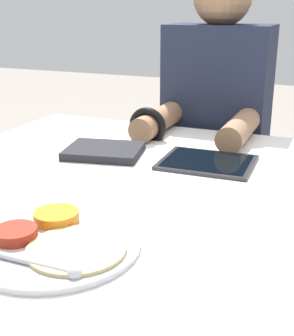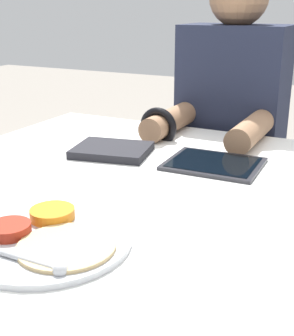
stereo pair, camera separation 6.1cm
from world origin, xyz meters
The scene contains 4 objects.
thali_tray centered at (-0.09, -0.24, 0.72)m, with size 0.27×0.27×0.03m.
red_notebook centered at (-0.24, 0.20, 0.72)m, with size 0.21×0.18×0.02m.
tablet_device centered at (0.02, 0.24, 0.71)m, with size 0.22×0.18×0.01m.
person_diner centered at (-0.08, 0.67, 0.56)m, with size 0.34×0.46×1.18m.
Camera 2 is at (0.35, -0.76, 1.07)m, focal length 50.00 mm.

